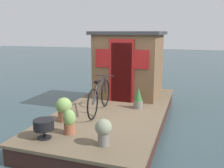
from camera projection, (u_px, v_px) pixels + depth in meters
ground_plane at (114, 124)px, 6.64m from camera, size 60.00×60.00×0.00m
houseboat_deck at (114, 116)px, 6.59m from camera, size 5.46×2.64×0.43m
houseboat_cabin at (130, 63)px, 7.84m from camera, size 2.11×2.05×2.01m
bicycle at (100, 97)px, 6.15m from camera, size 1.80×0.50×0.87m
potted_plant_lavender at (138, 98)px, 6.50m from camera, size 0.25×0.25×0.56m
potted_plant_basil at (69, 121)px, 4.87m from camera, size 0.25×0.25×0.50m
potted_plant_fern at (104, 130)px, 4.36m from camera, size 0.30×0.30×0.49m
potted_plant_rosemary at (64, 108)px, 5.56m from camera, size 0.37×0.37×0.55m
charcoal_grill at (44, 125)px, 4.66m from camera, size 0.39×0.39×0.37m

